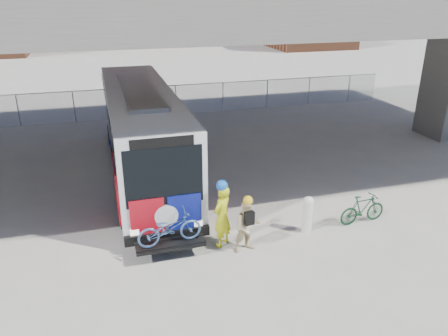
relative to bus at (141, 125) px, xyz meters
name	(u,v)px	position (x,y,z in m)	size (l,w,h in m)	color
ground	(209,199)	(2.00, -3.14, -2.11)	(160.00, 160.00, 0.00)	#9E9991
bus	(141,125)	(0.00, 0.00, 0.00)	(2.67, 12.98, 3.69)	silver
overpass	(182,8)	(2.00, 0.86, 4.44)	(40.00, 16.00, 7.95)	#605E59
chainlink_fence	(160,93)	(2.00, 8.86, -0.68)	(30.00, 0.06, 30.00)	gray
brick_buildings	(127,4)	(3.23, 45.09, 3.31)	(54.00, 22.00, 12.00)	brown
bollard	(308,213)	(4.45, -6.31, -1.44)	(0.33, 0.33, 1.25)	silver
cyclist_hivis	(222,214)	(1.62, -6.31, -1.07)	(0.85, 0.82, 2.15)	#D0D516
cyclist_tan	(247,225)	(2.25, -6.81, -1.26)	(0.87, 0.72, 1.80)	#D2B986
bike_parked	(363,209)	(6.46, -6.31, -1.60)	(0.48, 1.70, 1.02)	#12391F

